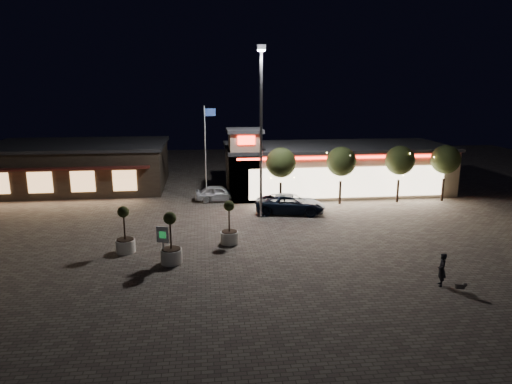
{
  "coord_description": "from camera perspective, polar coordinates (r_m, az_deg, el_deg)",
  "views": [
    {
      "loc": [
        -2.21,
        -24.69,
        9.69
      ],
      "look_at": [
        1.39,
        6.0,
        2.39
      ],
      "focal_mm": 32.0,
      "sensor_mm": 36.0,
      "label": 1
    }
  ],
  "objects": [
    {
      "name": "floodlight_pole",
      "position": [
        33.07,
        0.65,
        8.65
      ],
      "size": [
        0.6,
        0.4,
        12.38
      ],
      "color": "gray",
      "rests_on": "ground"
    },
    {
      "name": "restaurant_building",
      "position": [
        46.8,
        -21.22,
        3.12
      ],
      "size": [
        16.4,
        11.0,
        4.3
      ],
      "color": "#382D23",
      "rests_on": "ground"
    },
    {
      "name": "pickup_truck",
      "position": [
        35.18,
        4.33,
        -1.49
      ],
      "size": [
        5.7,
        3.45,
        1.48
      ],
      "primitive_type": "imported",
      "rotation": [
        0.0,
        0.0,
        1.37
      ],
      "color": "black",
      "rests_on": "ground"
    },
    {
      "name": "string_tree_b",
      "position": [
        37.91,
        10.62,
        3.75
      ],
      "size": [
        2.42,
        2.42,
        4.79
      ],
      "color": "#332319",
      "rests_on": "ground"
    },
    {
      "name": "planter_right",
      "position": [
        28.5,
        -3.36,
        -4.8
      ],
      "size": [
        1.12,
        1.12,
        2.76
      ],
      "color": "silver",
      "rests_on": "ground"
    },
    {
      "name": "ground",
      "position": [
        26.61,
        -1.49,
        -8.07
      ],
      "size": [
        90.0,
        90.0,
        0.0
      ],
      "primitive_type": "plane",
      "color": "#6C6357",
      "rests_on": "ground"
    },
    {
      "name": "valet_sign",
      "position": [
        25.69,
        -11.59,
        -5.63
      ],
      "size": [
        0.68,
        0.29,
        2.11
      ],
      "color": "gray",
      "rests_on": "ground"
    },
    {
      "name": "dog",
      "position": [
        24.38,
        24.32,
        -10.65
      ],
      "size": [
        0.54,
        0.24,
        0.29
      ],
      "color": "#59514C",
      "rests_on": "ground"
    },
    {
      "name": "pedestrian",
      "position": [
        24.46,
        22.21,
        -8.97
      ],
      "size": [
        0.56,
        0.7,
        1.67
      ],
      "primitive_type": "imported",
      "rotation": [
        0.0,
        0.0,
        -1.86
      ],
      "color": "black",
      "rests_on": "ground"
    },
    {
      "name": "flagpole",
      "position": [
        38.01,
        -6.21,
        5.73
      ],
      "size": [
        0.95,
        0.1,
        8.0
      ],
      "color": "white",
      "rests_on": "ground"
    },
    {
      "name": "string_tree_d",
      "position": [
        41.47,
        22.61,
        3.76
      ],
      "size": [
        2.42,
        2.42,
        4.79
      ],
      "color": "#332319",
      "rests_on": "ground"
    },
    {
      "name": "string_tree_c",
      "position": [
        39.67,
        17.55,
        3.78
      ],
      "size": [
        2.42,
        2.42,
        4.79
      ],
      "color": "#332319",
      "rests_on": "ground"
    },
    {
      "name": "string_tree_a",
      "position": [
        36.74,
        3.14,
        3.66
      ],
      "size": [
        2.42,
        2.42,
        4.79
      ],
      "color": "#332319",
      "rests_on": "ground"
    },
    {
      "name": "retail_building",
      "position": [
        42.82,
        9.3,
        3.05
      ],
      "size": [
        20.4,
        8.4,
        6.1
      ],
      "color": "tan",
      "rests_on": "ground"
    },
    {
      "name": "planter_left",
      "position": [
        28.08,
        -16.05,
        -5.56
      ],
      "size": [
        1.15,
        1.15,
        2.82
      ],
      "color": "silver",
      "rests_on": "ground"
    },
    {
      "name": "white_sedan",
      "position": [
        38.88,
        -4.66,
        -0.16
      ],
      "size": [
        4.04,
        1.73,
        1.36
      ],
      "primitive_type": "imported",
      "rotation": [
        0.0,
        0.0,
        1.54
      ],
      "color": "silver",
      "rests_on": "ground"
    },
    {
      "name": "planter_mid",
      "position": [
        25.82,
        -10.57,
        -6.83
      ],
      "size": [
        1.2,
        1.2,
        2.95
      ],
      "color": "silver",
      "rests_on": "ground"
    }
  ]
}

